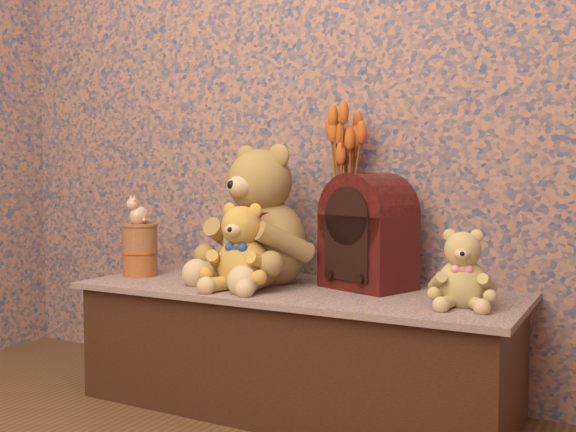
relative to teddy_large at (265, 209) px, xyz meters
name	(u,v)px	position (x,y,z in m)	size (l,w,h in m)	color
display_shelf	(295,347)	(0.14, -0.04, -0.46)	(1.47, 0.57, 0.41)	#334568
teddy_large	(265,209)	(0.00, 0.00, 0.00)	(0.41, 0.48, 0.51)	olive
teddy_medium	(244,243)	(0.01, -0.15, -0.10)	(0.24, 0.29, 0.30)	#C08E36
teddy_small	(463,265)	(0.71, -0.10, -0.14)	(0.19, 0.22, 0.24)	tan
cathedral_radio	(368,231)	(0.36, 0.05, -0.07)	(0.28, 0.20, 0.38)	#33090A
ceramic_vase	(344,256)	(0.25, 0.11, -0.16)	(0.11, 0.11, 0.19)	tan
dried_stalks	(344,169)	(0.25, 0.11, 0.14)	(0.21, 0.21, 0.41)	#CA5B20
biscuit_tin_lower	(140,263)	(-0.49, -0.09, -0.21)	(0.13, 0.13, 0.09)	#C08938
biscuit_tin_upper	(140,238)	(-0.49, -0.09, -0.11)	(0.13, 0.13, 0.10)	tan
cat_figurine	(139,210)	(-0.49, -0.09, -0.01)	(0.08, 0.09, 0.11)	silver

